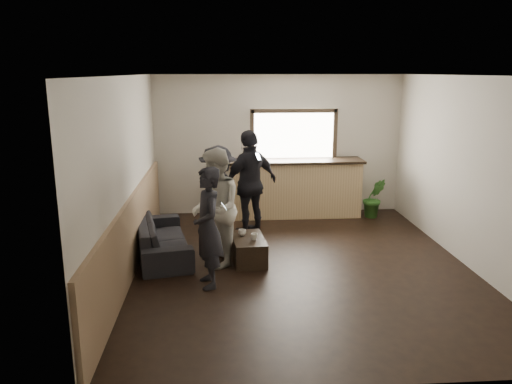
{
  "coord_description": "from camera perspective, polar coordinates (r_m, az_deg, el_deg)",
  "views": [
    {
      "loc": [
        -1.18,
        -7.0,
        2.86
      ],
      "look_at": [
        -0.64,
        0.4,
        1.06
      ],
      "focal_mm": 35.0,
      "sensor_mm": 36.0,
      "label": 1
    }
  ],
  "objects": [
    {
      "name": "ground",
      "position": [
        7.65,
        5.09,
        -8.34
      ],
      "size": [
        5.0,
        6.0,
        0.01
      ],
      "primitive_type": "cube",
      "color": "black"
    },
    {
      "name": "potted_plant",
      "position": [
        10.21,
        13.34,
        -0.67
      ],
      "size": [
        0.44,
        0.36,
        0.8
      ],
      "primitive_type": "imported",
      "rotation": [
        0.0,
        0.0,
        0.01
      ],
      "color": "#2D6623",
      "rests_on": "ground"
    },
    {
      "name": "cup_a",
      "position": [
        7.75,
        -1.59,
        -4.65
      ],
      "size": [
        0.15,
        0.15,
        0.09
      ],
      "primitive_type": "imported",
      "rotation": [
        0.0,
        0.0,
        3.48
      ],
      "color": "silver",
      "rests_on": "coffee_table"
    },
    {
      "name": "cup_b",
      "position": [
        7.56,
        -0.21,
        -5.13
      ],
      "size": [
        0.14,
        0.14,
        0.09
      ],
      "primitive_type": "imported",
      "rotation": [
        0.0,
        0.0,
        3.99
      ],
      "color": "silver",
      "rests_on": "coffee_table"
    },
    {
      "name": "sofa",
      "position": [
        8.09,
        -10.66,
        -5.17
      ],
      "size": [
        1.12,
        2.04,
        0.56
      ],
      "primitive_type": "imported",
      "rotation": [
        0.0,
        0.0,
        1.77
      ],
      "color": "black",
      "rests_on": "ground"
    },
    {
      "name": "coffee_table",
      "position": [
        7.72,
        -0.87,
        -6.57
      ],
      "size": [
        0.54,
        0.89,
        0.38
      ],
      "primitive_type": "cube",
      "rotation": [
        0.0,
        0.0,
        0.08
      ],
      "color": "black",
      "rests_on": "ground"
    },
    {
      "name": "person_c",
      "position": [
        8.28,
        -4.35,
        -0.49
      ],
      "size": [
        0.8,
        1.18,
        1.68
      ],
      "rotation": [
        0.0,
        0.0,
        -1.74
      ],
      "color": "black",
      "rests_on": "ground"
    },
    {
      "name": "bar_counter",
      "position": [
        10.05,
        4.43,
        0.87
      ],
      "size": [
        2.7,
        0.68,
        2.13
      ],
      "color": "tan",
      "rests_on": "ground"
    },
    {
      "name": "person_a",
      "position": [
        6.71,
        -5.52,
        -4.08
      ],
      "size": [
        0.53,
        0.68,
        1.65
      ],
      "rotation": [
        0.0,
        0.0,
        -1.34
      ],
      "color": "black",
      "rests_on": "ground"
    },
    {
      "name": "person_d",
      "position": [
        8.74,
        -0.64,
        0.97
      ],
      "size": [
        1.17,
        0.99,
        1.88
      ],
      "rotation": [
        0.0,
        0.0,
        -2.56
      ],
      "color": "black",
      "rests_on": "ground"
    },
    {
      "name": "room_shell",
      "position": [
        7.15,
        -0.51,
        2.44
      ],
      "size": [
        5.01,
        6.01,
        2.8
      ],
      "color": "silver",
      "rests_on": "ground"
    },
    {
      "name": "person_b",
      "position": [
        7.39,
        -4.64,
        -1.86
      ],
      "size": [
        0.79,
        0.95,
        1.78
      ],
      "rotation": [
        0.0,
        0.0,
        -1.42
      ],
      "color": "#B8B4A6",
      "rests_on": "ground"
    }
  ]
}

